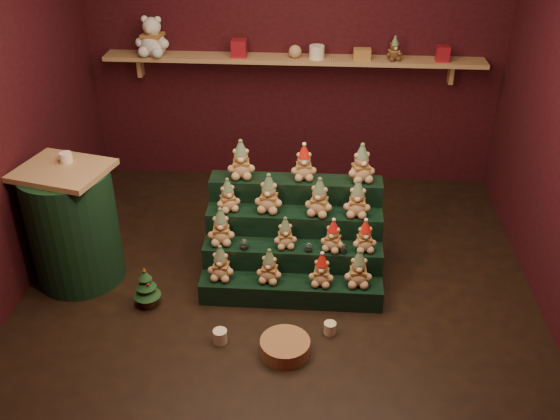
# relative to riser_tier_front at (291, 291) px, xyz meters

# --- Properties ---
(ground) EXTENTS (4.00, 4.00, 0.00)m
(ground) POSITION_rel_riser_tier_front_xyz_m (-0.10, 0.11, -0.09)
(ground) COLOR black
(ground) RESTS_ON ground
(back_wall) EXTENTS (4.00, 0.10, 2.80)m
(back_wall) POSITION_rel_riser_tier_front_xyz_m (-0.10, 2.16, 1.31)
(back_wall) COLOR black
(back_wall) RESTS_ON ground
(front_wall) EXTENTS (4.00, 0.10, 2.80)m
(front_wall) POSITION_rel_riser_tier_front_xyz_m (-0.10, -1.94, 1.31)
(front_wall) COLOR black
(front_wall) RESTS_ON ground
(back_shelf) EXTENTS (3.60, 0.26, 0.24)m
(back_shelf) POSITION_rel_riser_tier_front_xyz_m (-0.10, 1.98, 1.20)
(back_shelf) COLOR tan
(back_shelf) RESTS_ON ground
(riser_tier_front) EXTENTS (1.40, 0.22, 0.18)m
(riser_tier_front) POSITION_rel_riser_tier_front_xyz_m (0.00, 0.00, 0.00)
(riser_tier_front) COLOR black
(riser_tier_front) RESTS_ON ground
(riser_tier_midfront) EXTENTS (1.40, 0.22, 0.36)m
(riser_tier_midfront) POSITION_rel_riser_tier_front_xyz_m (0.00, 0.22, 0.09)
(riser_tier_midfront) COLOR black
(riser_tier_midfront) RESTS_ON ground
(riser_tier_midback) EXTENTS (1.40, 0.22, 0.54)m
(riser_tier_midback) POSITION_rel_riser_tier_front_xyz_m (0.00, 0.44, 0.18)
(riser_tier_midback) COLOR black
(riser_tier_midback) RESTS_ON ground
(riser_tier_back) EXTENTS (1.40, 0.22, 0.72)m
(riser_tier_back) POSITION_rel_riser_tier_front_xyz_m (0.00, 0.66, 0.27)
(riser_tier_back) COLOR black
(riser_tier_back) RESTS_ON ground
(teddy_0) EXTENTS (0.21, 0.20, 0.28)m
(teddy_0) POSITION_rel_riser_tier_front_xyz_m (-0.54, 0.02, 0.23)
(teddy_0) COLOR tan
(teddy_0) RESTS_ON riser_tier_front
(teddy_1) EXTENTS (0.22, 0.20, 0.27)m
(teddy_1) POSITION_rel_riser_tier_front_xyz_m (-0.16, 0.01, 0.23)
(teddy_1) COLOR tan
(teddy_1) RESTS_ON riser_tier_front
(teddy_2) EXTENTS (0.20, 0.19, 0.27)m
(teddy_2) POSITION_rel_riser_tier_front_xyz_m (0.23, -0.00, 0.22)
(teddy_2) COLOR tan
(teddy_2) RESTS_ON riser_tier_front
(teddy_3) EXTENTS (0.22, 0.20, 0.29)m
(teddy_3) POSITION_rel_riser_tier_front_xyz_m (0.51, 0.01, 0.24)
(teddy_3) COLOR tan
(teddy_3) RESTS_ON riser_tier_front
(teddy_4) EXTENTS (0.23, 0.21, 0.30)m
(teddy_4) POSITION_rel_riser_tier_front_xyz_m (-0.56, 0.24, 0.42)
(teddy_4) COLOR tan
(teddy_4) RESTS_ON riser_tier_midfront
(teddy_5) EXTENTS (0.21, 0.19, 0.25)m
(teddy_5) POSITION_rel_riser_tier_front_xyz_m (-0.06, 0.22, 0.39)
(teddy_5) COLOR tan
(teddy_5) RESTS_ON riser_tier_midfront
(teddy_6) EXTENTS (0.23, 0.22, 0.25)m
(teddy_6) POSITION_rel_riser_tier_front_xyz_m (0.31, 0.20, 0.40)
(teddy_6) COLOR tan
(teddy_6) RESTS_ON riser_tier_midfront
(teddy_7) EXTENTS (0.21, 0.19, 0.26)m
(teddy_7) POSITION_rel_riser_tier_front_xyz_m (0.55, 0.21, 0.40)
(teddy_7) COLOR tan
(teddy_7) RESTS_ON riser_tier_midfront
(teddy_8) EXTENTS (0.24, 0.24, 0.27)m
(teddy_8) POSITION_rel_riser_tier_front_xyz_m (-0.53, 0.44, 0.58)
(teddy_8) COLOR tan
(teddy_8) RESTS_ON riser_tier_midback
(teddy_9) EXTENTS (0.24, 0.23, 0.31)m
(teddy_9) POSITION_rel_riser_tier_front_xyz_m (-0.20, 0.45, 0.60)
(teddy_9) COLOR tan
(teddy_9) RESTS_ON riser_tier_midback
(teddy_10) EXTENTS (0.26, 0.24, 0.30)m
(teddy_10) POSITION_rel_riser_tier_front_xyz_m (0.19, 0.43, 0.60)
(teddy_10) COLOR tan
(teddy_10) RESTS_ON riser_tier_midback
(teddy_11) EXTENTS (0.22, 0.20, 0.30)m
(teddy_11) POSITION_rel_riser_tier_front_xyz_m (0.49, 0.43, 0.60)
(teddy_11) COLOR tan
(teddy_11) RESTS_ON riser_tier_midback
(teddy_12) EXTENTS (0.24, 0.22, 0.31)m
(teddy_12) POSITION_rel_riser_tier_front_xyz_m (-0.44, 0.67, 0.79)
(teddy_12) COLOR tan
(teddy_12) RESTS_ON riser_tier_back
(teddy_13) EXTENTS (0.22, 0.20, 0.29)m
(teddy_13) POSITION_rel_riser_tier_front_xyz_m (0.06, 0.68, 0.77)
(teddy_13) COLOR tan
(teddy_13) RESTS_ON riser_tier_back
(teddy_14) EXTENTS (0.28, 0.26, 0.31)m
(teddy_14) POSITION_rel_riser_tier_front_xyz_m (0.52, 0.67, 0.79)
(teddy_14) COLOR tan
(teddy_14) RESTS_ON riser_tier_back
(snow_globe_a) EXTENTS (0.07, 0.07, 0.09)m
(snow_globe_a) POSITION_rel_riser_tier_front_xyz_m (-0.37, 0.16, 0.32)
(snow_globe_a) COLOR black
(snow_globe_a) RESTS_ON riser_tier_midfront
(snow_globe_b) EXTENTS (0.06, 0.06, 0.08)m
(snow_globe_b) POSITION_rel_riser_tier_front_xyz_m (0.12, 0.16, 0.31)
(snow_globe_b) COLOR black
(snow_globe_b) RESTS_ON riser_tier_midfront
(snow_globe_c) EXTENTS (0.06, 0.06, 0.08)m
(snow_globe_c) POSITION_rel_riser_tier_front_xyz_m (0.39, 0.16, 0.31)
(snow_globe_c) COLOR black
(snow_globe_c) RESTS_ON riser_tier_midfront
(side_table) EXTENTS (0.75, 0.69, 0.99)m
(side_table) POSITION_rel_riser_tier_front_xyz_m (-1.72, 0.21, 0.40)
(side_table) COLOR tan
(side_table) RESTS_ON ground
(table_ornament) EXTENTS (0.09, 0.09, 0.08)m
(table_ornament) POSITION_rel_riser_tier_front_xyz_m (-1.72, 0.31, 0.94)
(table_ornament) COLOR #ECE4C2
(table_ornament) RESTS_ON side_table
(mini_christmas_tree) EXTENTS (0.21, 0.21, 0.35)m
(mini_christmas_tree) POSITION_rel_riser_tier_front_xyz_m (-1.09, -0.13, 0.08)
(mini_christmas_tree) COLOR #402417
(mini_christmas_tree) RESTS_ON ground
(mug_left) EXTENTS (0.10, 0.10, 0.10)m
(mug_left) POSITION_rel_riser_tier_front_xyz_m (-0.47, -0.50, -0.04)
(mug_left) COLOR beige
(mug_left) RESTS_ON ground
(mug_right) EXTENTS (0.09, 0.09, 0.09)m
(mug_right) POSITION_rel_riser_tier_front_xyz_m (0.30, -0.35, -0.05)
(mug_right) COLOR beige
(mug_right) RESTS_ON ground
(wicker_basket) EXTENTS (0.41, 0.41, 0.11)m
(wicker_basket) POSITION_rel_riser_tier_front_xyz_m (-0.01, -0.58, -0.04)
(wicker_basket) COLOR #A66F43
(wicker_basket) RESTS_ON ground
(white_bear) EXTENTS (0.37, 0.34, 0.46)m
(white_bear) POSITION_rel_riser_tier_front_xyz_m (-1.42, 1.95, 1.46)
(white_bear) COLOR silver
(white_bear) RESTS_ON back_shelf
(brown_bear) EXTENTS (0.19, 0.18, 0.21)m
(brown_bear) POSITION_rel_riser_tier_front_xyz_m (0.84, 1.95, 1.34)
(brown_bear) COLOR #4C2D19
(brown_bear) RESTS_ON back_shelf
(gift_tin_red_a) EXTENTS (0.14, 0.14, 0.16)m
(gift_tin_red_a) POSITION_rel_riser_tier_front_xyz_m (-0.60, 1.96, 1.31)
(gift_tin_red_a) COLOR maroon
(gift_tin_red_a) RESTS_ON back_shelf
(gift_tin_cream) EXTENTS (0.14, 0.14, 0.12)m
(gift_tin_cream) POSITION_rel_riser_tier_front_xyz_m (0.12, 1.96, 1.29)
(gift_tin_cream) COLOR #ECE4C2
(gift_tin_cream) RESTS_ON back_shelf
(gift_tin_red_b) EXTENTS (0.12, 0.12, 0.14)m
(gift_tin_red_b) POSITION_rel_riser_tier_front_xyz_m (1.28, 1.96, 1.30)
(gift_tin_red_b) COLOR maroon
(gift_tin_red_b) RESTS_ON back_shelf
(shelf_plush_ball) EXTENTS (0.12, 0.12, 0.12)m
(shelf_plush_ball) POSITION_rel_riser_tier_front_xyz_m (-0.08, 1.96, 1.29)
(shelf_plush_ball) COLOR tan
(shelf_plush_ball) RESTS_ON back_shelf
(scarf_gift_box) EXTENTS (0.16, 0.10, 0.10)m
(scarf_gift_box) POSITION_rel_riser_tier_front_xyz_m (0.55, 1.96, 1.28)
(scarf_gift_box) COLOR #C8521C
(scarf_gift_box) RESTS_ON back_shelf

